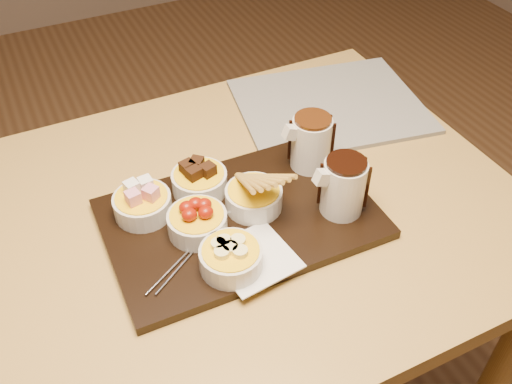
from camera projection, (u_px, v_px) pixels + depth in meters
name	position (u px, v px, depth m)	size (l,w,h in m)	color
dining_table	(193.00, 259.00, 1.07)	(1.20, 0.80, 0.75)	#B48D42
serving_board	(241.00, 219.00, 0.99)	(0.46, 0.30, 0.02)	black
napkin	(254.00, 258.00, 0.91)	(0.12, 0.12, 0.00)	white
bowl_marshmallows	(143.00, 205.00, 0.98)	(0.10, 0.10, 0.04)	beige
bowl_cake	(200.00, 182.00, 1.02)	(0.10, 0.10, 0.04)	beige
bowl_strawberries	(197.00, 223.00, 0.95)	(0.10, 0.10, 0.04)	beige
bowl_biscotti	(254.00, 198.00, 0.99)	(0.10, 0.10, 0.04)	beige
bowl_bananas	(231.00, 259.00, 0.89)	(0.10, 0.10, 0.04)	beige
pitcher_dark_chocolate	(343.00, 187.00, 0.96)	(0.07, 0.07, 0.10)	silver
pitcher_milk_chocolate	(311.00, 143.00, 1.05)	(0.07, 0.07, 0.10)	silver
fondue_skewers	(198.00, 241.00, 0.94)	(0.26, 0.03, 0.01)	silver
newspaper	(330.00, 106.00, 1.26)	(0.39, 0.31, 0.01)	beige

